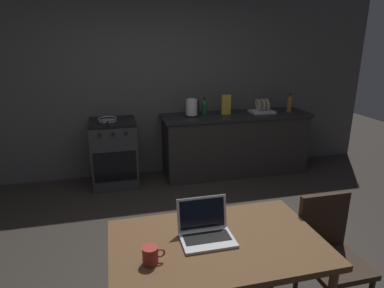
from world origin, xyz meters
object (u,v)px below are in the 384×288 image
(stove_oven, at_px, (114,153))
(dish_rack, at_px, (262,109))
(cereal_box, at_px, (226,105))
(electric_kettle, at_px, (192,108))
(chair, at_px, (329,249))
(bottle, at_px, (290,103))
(bottle_b, at_px, (204,107))
(dining_table, at_px, (217,252))
(laptop, at_px, (206,231))
(frying_pan, at_px, (108,120))
(coffee_mug, at_px, (151,255))

(stove_oven, relative_size, dish_rack, 2.65)
(dish_rack, bearing_deg, cereal_box, 177.94)
(electric_kettle, xyz_separation_m, cereal_box, (0.51, 0.02, 0.02))
(stove_oven, distance_m, chair, 3.05)
(chair, height_order, dish_rack, dish_rack)
(bottle, bearing_deg, electric_kettle, 178.07)
(chair, bearing_deg, bottle_b, 94.55)
(dining_table, distance_m, bottle, 3.39)
(laptop, bearing_deg, cereal_box, 55.85)
(bottle, distance_m, dish_rack, 0.43)
(electric_kettle, bearing_deg, chair, -83.03)
(stove_oven, height_order, electric_kettle, electric_kettle)
(stove_oven, height_order, dining_table, stove_oven)
(cereal_box, relative_size, bottle_b, 1.16)
(stove_oven, xyz_separation_m, bottle, (2.57, -0.05, 0.58))
(dish_rack, distance_m, bottle_b, 0.87)
(chair, bearing_deg, stove_oven, 119.79)
(stove_oven, relative_size, bottle, 3.34)
(frying_pan, bearing_deg, laptop, -78.00)
(dish_rack, bearing_deg, chair, -105.25)
(dining_table, height_order, electric_kettle, electric_kettle)
(bottle, xyz_separation_m, bottle_b, (-1.27, 0.13, -0.01))
(electric_kettle, distance_m, bottle, 1.48)
(bottle_b, bearing_deg, laptop, -105.69)
(dining_table, relative_size, laptop, 4.00)
(dining_table, distance_m, laptop, 0.14)
(stove_oven, bearing_deg, coffee_mug, -86.86)
(dining_table, xyz_separation_m, laptop, (-0.06, 0.05, 0.12))
(stove_oven, height_order, bottle, bottle)
(chair, bearing_deg, bottle, 68.53)
(chair, height_order, laptop, laptop)
(electric_kettle, xyz_separation_m, bottle, (1.48, -0.05, 0.00))
(laptop, bearing_deg, dish_rack, 46.35)
(electric_kettle, bearing_deg, laptop, -102.02)
(stove_oven, distance_m, dining_table, 2.83)
(chair, distance_m, dish_rack, 2.83)
(chair, xyz_separation_m, dish_rack, (0.74, 2.70, 0.43))
(frying_pan, bearing_deg, bottle, -0.47)
(dining_table, height_order, chair, chair)
(bottle_b, bearing_deg, cereal_box, -11.14)
(bottle_b, bearing_deg, chair, -87.45)
(stove_oven, relative_size, dining_table, 0.70)
(electric_kettle, height_order, frying_pan, electric_kettle)
(dining_table, height_order, cereal_box, cereal_box)
(cereal_box, bearing_deg, stove_oven, -179.20)
(dish_rack, bearing_deg, bottle, -6.87)
(cereal_box, bearing_deg, laptop, -111.73)
(chair, relative_size, dish_rack, 2.62)
(electric_kettle, bearing_deg, dining_table, -100.66)
(electric_kettle, height_order, bottle_b, electric_kettle)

